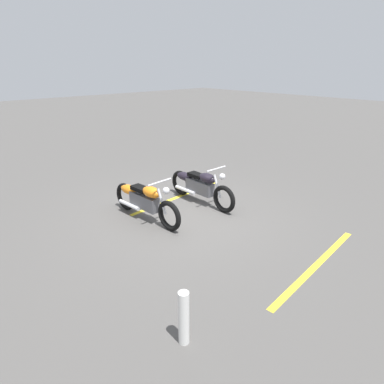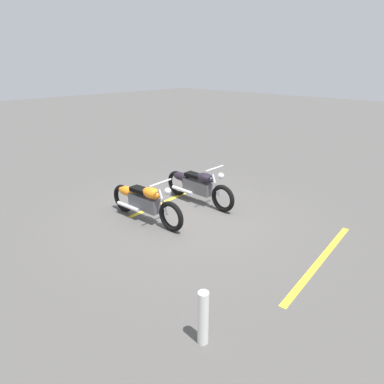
# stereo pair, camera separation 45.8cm
# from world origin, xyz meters

# --- Properties ---
(ground_plane) EXTENTS (60.00, 60.00, 0.00)m
(ground_plane) POSITION_xyz_m (0.00, 0.00, 0.00)
(ground_plane) COLOR #514F4C
(motorcycle_bright_foreground) EXTENTS (2.23, 0.62, 1.04)m
(motorcycle_bright_foreground) POSITION_xyz_m (-0.41, -0.80, 0.46)
(motorcycle_bright_foreground) COLOR black
(motorcycle_bright_foreground) RESTS_ON ground
(motorcycle_dark_foreground) EXTENTS (2.23, 0.62, 1.04)m
(motorcycle_dark_foreground) POSITION_xyz_m (-0.25, 0.79, 0.46)
(motorcycle_dark_foreground) COLOR black
(motorcycle_dark_foreground) RESTS_ON ground
(bollard_post) EXTENTS (0.14, 0.14, 0.77)m
(bollard_post) POSITION_xyz_m (2.95, -2.55, 0.38)
(bollard_post) COLOR white
(bollard_post) RESTS_ON ground
(parking_stripe_near) EXTENTS (0.39, 3.20, 0.01)m
(parking_stripe_near) POSITION_xyz_m (-0.89, 0.63, 0.00)
(parking_stripe_near) COLOR yellow
(parking_stripe_near) RESTS_ON ground
(parking_stripe_mid) EXTENTS (0.39, 3.20, 0.01)m
(parking_stripe_mid) POSITION_xyz_m (3.24, 0.33, 0.00)
(parking_stripe_mid) COLOR yellow
(parking_stripe_mid) RESTS_ON ground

